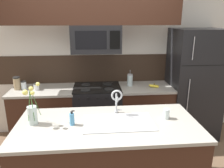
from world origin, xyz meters
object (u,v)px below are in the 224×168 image
Objects in this scene: storage_jar_medium at (24,85)px; french_press at (130,80)px; storage_jar_short at (36,87)px; stove_range at (98,113)px; sink_faucet at (117,98)px; microwave at (96,39)px; refrigerator at (193,84)px; dish_soap_bottle at (72,119)px; banana_bunch at (154,86)px; storage_jar_tall at (17,83)px; drinking_glass at (166,114)px; flower_vase at (32,113)px.

french_press is (1.70, 0.04, 0.03)m from storage_jar_medium.
storage_jar_short is at bearing -11.83° from storage_jar_medium.
sink_faucet is at bearing -78.56° from stove_range.
stove_range is 1.23m from microwave.
refrigerator reaches higher than french_press.
refrigerator is at bearing 0.05° from storage_jar_medium.
stove_range is at bearing -173.76° from french_press.
sink_faucet is (-0.34, -1.09, 0.10)m from french_press.
storage_jar_short is (-2.57, -0.05, 0.04)m from refrigerator.
microwave reaches higher than stove_range.
dish_soap_bottle is at bearing -155.81° from sink_faucet.
banana_bunch is 1.22m from sink_faucet.
dish_soap_bottle is at bearing -52.96° from storage_jar_tall.
refrigerator is at bearing 1.44° from microwave.
stove_range is 1.26m from storage_jar_medium.
microwave is 5.50× the size of storage_jar_medium.
drinking_glass reaches higher than stove_range.
refrigerator is at bearing 33.68° from dish_soap_bottle.
storage_jar_tall is at bearing 127.04° from dish_soap_bottle.
flower_vase reaches higher than stove_range.
refrigerator reaches higher than dish_soap_bottle.
stove_range is 4.54× the size of storage_jar_tall.
drinking_glass is 0.26× the size of flower_vase.
dish_soap_bottle is at bearing -122.52° from french_press.
dish_soap_bottle is at bearing -176.61° from drinking_glass.
storage_jar_short is 1.20m from flower_vase.
flower_vase is at bearing -69.79° from storage_jar_medium.
dish_soap_bottle is at bearing -103.00° from stove_range.
dish_soap_bottle is at bearing -7.52° from flower_vase.
microwave is at bearing -1.99° from storage_jar_tall.
storage_jar_tall reaches higher than banana_bunch.
refrigerator is 2.78m from storage_jar_medium.
banana_bunch is (1.88, -0.03, -0.03)m from storage_jar_short.
microwave is 3.91× the size of banana_bunch.
refrigerator is at bearing -2.13° from french_press.
flower_vase reaches higher than storage_jar_medium.
storage_jar_medium is 0.51× the size of french_press.
french_press is 1.15m from sink_faucet.
banana_bunch is at bearing 81.14° from drinking_glass.
french_press reaches higher than storage_jar_tall.
refrigerator is at bearing 36.61° from sink_faucet.
microwave is at bearing -1.92° from storage_jar_medium.
dish_soap_bottle reaches higher than banana_bunch.
sink_faucet is at bearing -143.39° from refrigerator.
storage_jar_tall is at bearing 177.84° from banana_bunch.
storage_jar_tall is (-1.26, 0.04, -0.68)m from microwave.
storage_jar_tall reaches higher than storage_jar_medium.
flower_vase is (0.24, -1.18, 0.08)m from storage_jar_short.
storage_jar_tall is 1.51× the size of storage_jar_medium.
french_press is 0.60× the size of flower_vase.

